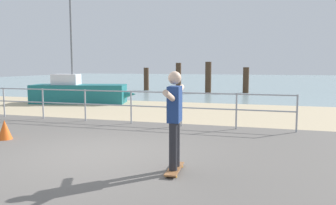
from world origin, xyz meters
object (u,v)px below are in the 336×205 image
object	(u,v)px
sailboat	(82,92)
skateboarder	(175,114)
traffic_cone	(5,130)
skateboard	(174,169)

from	to	relation	value
sailboat	skateboarder	size ratio (longest dim) A/B	3.56
sailboat	traffic_cone	distance (m)	8.12
skateboard	skateboarder	world-z (taller)	skateboarder
traffic_cone	skateboard	bearing A→B (deg)	-14.95
sailboat	skateboarder	bearing A→B (deg)	-51.43
skateboard	skateboarder	size ratio (longest dim) A/B	0.49
skateboard	sailboat	bearing A→B (deg)	128.57
skateboard	skateboarder	bearing A→B (deg)	153.43
skateboarder	traffic_cone	xyz separation A→B (m)	(-4.68, 1.25, -0.77)
sailboat	skateboarder	world-z (taller)	sailboat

